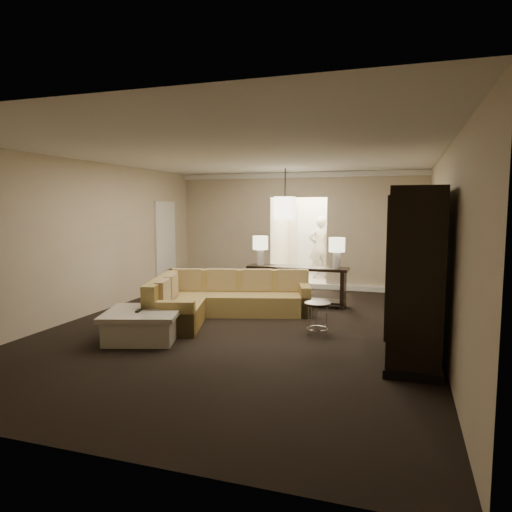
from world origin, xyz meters
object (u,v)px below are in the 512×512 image
(sectional_sofa, at_px, (218,300))
(armoire, at_px, (414,280))
(person, at_px, (320,244))
(coffee_table, at_px, (143,324))
(console_table, at_px, (297,282))
(drink_table, at_px, (317,312))

(sectional_sofa, relative_size, armoire, 1.27)
(sectional_sofa, relative_size, person, 1.48)
(armoire, bearing_deg, coffee_table, -176.94)
(console_table, bearing_deg, sectional_sofa, -127.40)
(coffee_table, height_order, armoire, armoire)
(person, bearing_deg, sectional_sofa, 57.76)
(coffee_table, xyz_separation_m, console_table, (1.66, 3.05, 0.24))
(console_table, height_order, armoire, armoire)
(console_table, bearing_deg, drink_table, -68.51)
(sectional_sofa, bearing_deg, armoire, -39.41)
(person, bearing_deg, coffee_table, 55.72)
(armoire, relative_size, drink_table, 4.39)
(person, bearing_deg, console_table, 71.16)
(person, bearing_deg, drink_table, 77.96)
(armoire, bearing_deg, console_table, 126.97)
(sectional_sofa, relative_size, drink_table, 5.57)
(coffee_table, bearing_deg, armoire, 3.06)
(coffee_table, relative_size, armoire, 0.61)
(sectional_sofa, height_order, console_table, sectional_sofa)
(sectional_sofa, height_order, armoire, armoire)
(drink_table, distance_m, person, 5.71)
(console_table, bearing_deg, armoire, -52.70)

